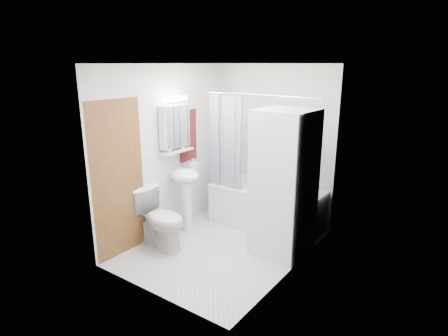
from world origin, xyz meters
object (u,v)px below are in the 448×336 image
Objects in this scene: bathtub at (266,205)px; washer_dryer at (284,184)px; sink at (186,185)px; toilet at (160,219)px.

bathtub is 0.88× the size of washer_dryer.
sink is 1.47m from washer_dryer.
washer_dryer is at bearing -45.96° from bathtub.
sink reaches higher than bathtub.
bathtub is 1.57× the size of sink.
toilet is (-0.86, -1.38, 0.05)m from bathtub.
bathtub is 2.04× the size of toilet.
sink is (-0.89, -0.80, 0.36)m from bathtub.
sink is 0.66m from toilet.
toilet is at bearing -146.17° from washer_dryer.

